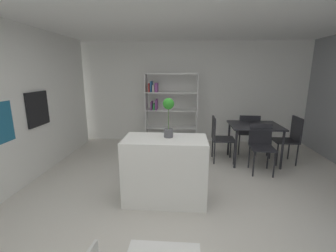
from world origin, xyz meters
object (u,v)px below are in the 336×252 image
dining_chair_island_side (219,135)px  built_in_oven (38,109)px  kitchen_island (165,170)px  dining_chair_window_side (290,136)px  open_bookshelf (168,107)px  dining_chair_near (261,143)px  dining_chair_far (248,130)px  potted_plant_on_island (168,114)px  dining_table (255,129)px

dining_chair_island_side → built_in_oven: bearing=104.8°
kitchen_island → dining_chair_window_side: size_ratio=1.21×
open_bookshelf → dining_chair_island_side: open_bookshelf is taller
open_bookshelf → dining_chair_near: open_bookshelf is taller
dining_chair_far → dining_chair_island_side: bearing=35.0°
potted_plant_on_island → dining_chair_far: bearing=50.5°
dining_table → kitchen_island: bearing=-136.5°
dining_table → dining_chair_island_side: bearing=179.9°
potted_plant_on_island → dining_table: 2.32m
kitchen_island → dining_chair_far: kitchen_island is taller
kitchen_island → dining_chair_far: bearing=50.7°
built_in_oven → dining_chair_window_side: built_in_oven is taller
dining_chair_window_side → dining_chair_island_side: bearing=-90.3°
kitchen_island → dining_table: 2.34m
built_in_oven → open_bookshelf: bearing=40.9°
open_bookshelf → dining_table: 2.12m
dining_chair_far → dining_chair_window_side: bearing=150.0°
open_bookshelf → dining_chair_window_side: open_bookshelf is taller
dining_table → dining_chair_island_side: dining_chair_island_side is taller
open_bookshelf → dining_chair_island_side: bearing=-42.8°
dining_chair_island_side → open_bookshelf: bearing=47.7°
built_in_oven → dining_chair_island_side: (3.28, 0.84, -0.65)m
dining_chair_near → dining_chair_window_side: bearing=35.7°
kitchen_island → dining_chair_window_side: bearing=33.7°
dining_table → dining_chair_near: 0.48m
built_in_oven → kitchen_island: 2.54m
dining_chair_far → built_in_oven: bearing=20.3°
built_in_oven → dining_chair_island_side: size_ratio=0.64×
built_in_oven → potted_plant_on_island: bearing=-16.5°
dining_table → dining_chair_island_side: size_ratio=1.06×
potted_plant_on_island → open_bookshelf: open_bookshelf is taller
kitchen_island → potted_plant_on_island: (0.04, 0.07, 0.80)m
open_bookshelf → dining_chair_island_side: (1.12, -1.04, -0.41)m
built_in_oven → dining_chair_far: bearing=18.0°
dining_chair_window_side → dining_chair_island_side: size_ratio=1.03×
dining_chair_near → dining_table: bearing=93.7°
dining_chair_island_side → dining_chair_near: bearing=-121.9°
potted_plant_on_island → dining_table: (1.65, 1.54, -0.57)m
dining_chair_island_side → dining_chair_far: size_ratio=1.02×
potted_plant_on_island → dining_chair_window_side: 2.91m
kitchen_island → open_bookshelf: (-0.15, 2.64, 0.50)m
open_bookshelf → dining_chair_window_side: (2.55, -1.04, -0.40)m
potted_plant_on_island → open_bookshelf: 2.60m
dining_table → potted_plant_on_island: bearing=-137.0°
kitchen_island → open_bookshelf: open_bookshelf is taller
open_bookshelf → dining_chair_far: size_ratio=1.98×
dining_chair_far → dining_chair_near: bearing=92.9°
dining_chair_window_side → dining_chair_near: dining_chair_window_side is taller
dining_chair_window_side → dining_chair_near: 0.85m
dining_chair_island_side → dining_chair_window_side: bearing=-89.5°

